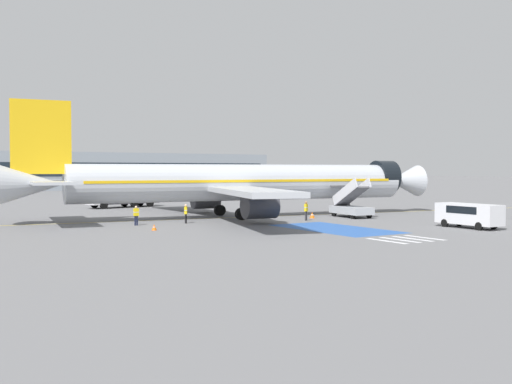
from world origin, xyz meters
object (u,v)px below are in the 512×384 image
object	(u,v)px
fuel_tanker	(124,192)
ground_crew_2	(306,209)
airliner	(239,183)
ground_crew_0	(136,214)
terminal_building	(65,171)
ground_crew_1	(186,212)
boarding_stairs_forward	(351,207)
traffic_cone_1	(154,227)
service_van_0	(469,213)
traffic_cone_0	(312,215)

from	to	relation	value
fuel_tanker	ground_crew_2	world-z (taller)	fuel_tanker
fuel_tanker	ground_crew_2	bearing A→B (deg)	-174.15
airliner	ground_crew_2	world-z (taller)	airliner
ground_crew_0	terminal_building	xyz separation A→B (m)	(18.04, 91.62, 3.34)
terminal_building	ground_crew_1	bearing A→B (deg)	-98.44
airliner	terminal_building	bearing A→B (deg)	-175.72
terminal_building	ground_crew_2	bearing A→B (deg)	-91.87
boarding_stairs_forward	ground_crew_2	size ratio (longest dim) A/B	3.08
airliner	fuel_tanker	distance (m)	21.29
ground_crew_1	ground_crew_2	world-z (taller)	ground_crew_2
airliner	ground_crew_1	xyz separation A→B (m)	(-7.21, -3.06, -2.42)
airliner	ground_crew_2	distance (m)	7.63
ground_crew_2	traffic_cone_1	distance (m)	15.25
ground_crew_1	terminal_building	distance (m)	93.14
boarding_stairs_forward	ground_crew_2	xyz separation A→B (m)	(-6.04, -0.69, 0.04)
service_van_0	ground_crew_0	bearing A→B (deg)	-36.15
fuel_tanker	ground_crew_1	world-z (taller)	fuel_tanker
ground_crew_1	traffic_cone_1	xyz separation A→B (m)	(-4.67, -4.10, -0.73)
airliner	traffic_cone_1	size ratio (longest dim) A/B	93.70
fuel_tanker	ground_crew_2	xyz separation A→B (m)	(7.45, -27.28, -0.82)
ground_crew_0	terminal_building	bearing A→B (deg)	-98.91
ground_crew_1	terminal_building	xyz separation A→B (m)	(13.66, 92.07, 3.33)
traffic_cone_1	terminal_building	xyz separation A→B (m)	(18.33, 96.17, 4.06)
airliner	traffic_cone_1	world-z (taller)	airliner
boarding_stairs_forward	terminal_building	distance (m)	94.86
traffic_cone_1	terminal_building	world-z (taller)	terminal_building
ground_crew_2	terminal_building	size ratio (longest dim) A/B	0.02
ground_crew_0	ground_crew_1	size ratio (longest dim) A/B	0.99
boarding_stairs_forward	ground_crew_0	xyz separation A→B (m)	(-20.95, 3.13, -0.03)
ground_crew_1	ground_crew_0	bearing A→B (deg)	118.54
service_van_0	traffic_cone_1	bearing A→B (deg)	-27.38
airliner	ground_crew_0	world-z (taller)	airliner
ground_crew_0	traffic_cone_0	world-z (taller)	ground_crew_0
ground_crew_1	terminal_building	bearing A→B (deg)	25.95
traffic_cone_0	terminal_building	size ratio (longest dim) A/B	0.01
ground_crew_0	traffic_cone_1	bearing A→B (deg)	88.56
airliner	terminal_building	distance (m)	89.24
fuel_tanker	ground_crew_1	xyz separation A→B (m)	(-3.09, -23.89, -0.89)
ground_crew_0	traffic_cone_1	xyz separation A→B (m)	(-0.29, -4.55, -0.71)
boarding_stairs_forward	service_van_0	distance (m)	13.27
traffic_cone_0	terminal_building	world-z (taller)	terminal_building
service_van_0	terminal_building	size ratio (longest dim) A/B	0.05
terminal_building	ground_crew_0	bearing A→B (deg)	-101.14
service_van_0	traffic_cone_0	size ratio (longest dim) A/B	9.19
traffic_cone_0	terminal_building	xyz separation A→B (m)	(0.97, 93.58, 3.99)
ground_crew_2	traffic_cone_0	xyz separation A→B (m)	(2.16, 1.87, -0.73)
traffic_cone_0	terminal_building	bearing A→B (deg)	89.41
airliner	traffic_cone_0	world-z (taller)	airliner
traffic_cone_0	traffic_cone_1	size ratio (longest dim) A/B	1.27
ground_crew_1	ground_crew_2	bearing A→B (deg)	-73.40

